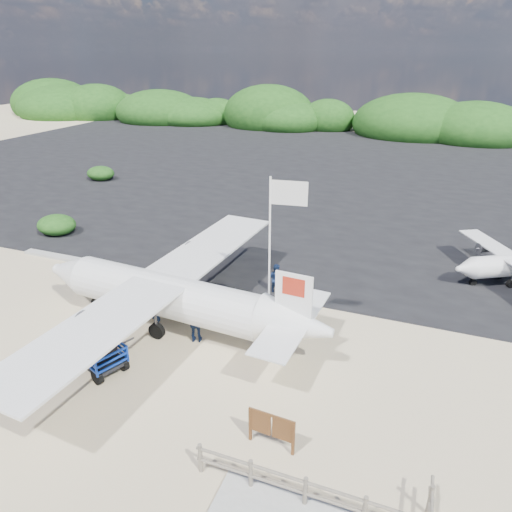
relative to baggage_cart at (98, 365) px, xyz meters
The scene contains 12 objects.
ground 3.54m from the baggage_cart, 37.24° to the left, with size 160.00×160.00×0.00m, color beige.
asphalt_apron 32.26m from the baggage_cart, 84.99° to the left, with size 90.00×50.00×0.04m, color #B2B2B2, non-canonical shape.
lagoon 7.18m from the baggage_cart, 149.52° to the left, with size 9.00×7.00×0.40m, color #B2B2B2, non-canonical shape.
vegetation_band 57.21m from the baggage_cart, 87.18° to the left, with size 124.00×8.00×4.40m, color #B2B2B2, non-canonical shape.
fence 9.27m from the baggage_cart, 17.97° to the right, with size 6.40×2.00×1.10m, color #B2B2B2, non-canonical shape.
baggage_cart is the anchor object (origin of this frame).
flagpole 6.72m from the baggage_cart, 36.78° to the left, with size 1.35×0.56×6.76m, color white, non-canonical shape.
signboard 7.49m from the baggage_cart, 10.32° to the right, with size 1.55×0.15×1.28m, color brown, non-canonical shape.
crew_a 3.33m from the baggage_cart, 79.00° to the left, with size 0.64×0.42×1.75m, color #132348.
crew_b 8.99m from the baggage_cart, 60.33° to the left, with size 0.73×0.57×1.50m, color #132348.
crew_c 3.98m from the baggage_cart, 44.48° to the left, with size 1.03×0.43×1.76m, color #132348.
aircraft_small 32.80m from the baggage_cart, 110.45° to the left, with size 6.17×6.17×2.22m, color #B2B2B2, non-canonical shape.
Camera 1 is at (7.72, -13.04, 10.84)m, focal length 32.00 mm.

